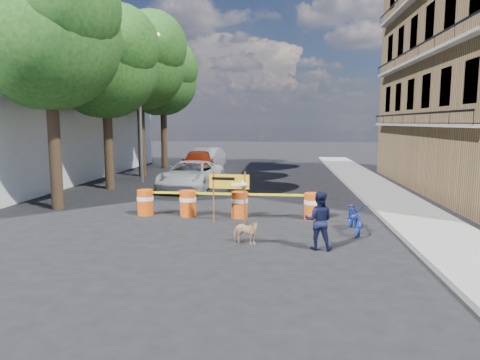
% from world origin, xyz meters
% --- Properties ---
extents(ground, '(120.00, 120.00, 0.00)m').
position_xyz_m(ground, '(0.00, 0.00, 0.00)').
color(ground, black).
rests_on(ground, ground).
extents(sidewalk_east, '(2.40, 40.00, 0.15)m').
position_xyz_m(sidewalk_east, '(6.20, 6.00, 0.07)').
color(sidewalk_east, gray).
rests_on(sidewalk_east, ground).
extents(white_building, '(8.00, 22.00, 6.00)m').
position_xyz_m(white_building, '(-13.00, 10.00, 3.00)').
color(white_building, silver).
rests_on(white_building, ground).
extents(tree_near, '(5.46, 5.20, 9.15)m').
position_xyz_m(tree_near, '(-6.73, 2.00, 6.36)').
color(tree_near, '#332316').
rests_on(tree_near, ground).
extents(tree_mid_a, '(5.25, 5.00, 8.68)m').
position_xyz_m(tree_mid_a, '(-6.74, 7.00, 6.01)').
color(tree_mid_a, '#332316').
rests_on(tree_mid_a, ground).
extents(tree_mid_b, '(5.67, 5.40, 9.62)m').
position_xyz_m(tree_mid_b, '(-6.73, 12.00, 6.71)').
color(tree_mid_b, '#332316').
rests_on(tree_mid_b, ground).
extents(tree_far, '(5.04, 4.80, 8.84)m').
position_xyz_m(tree_far, '(-6.74, 17.00, 6.22)').
color(tree_far, '#332316').
rests_on(tree_far, ground).
extents(streetlamp, '(1.25, 0.18, 8.00)m').
position_xyz_m(streetlamp, '(-5.93, 9.50, 4.38)').
color(streetlamp, gray).
rests_on(streetlamp, ground).
extents(barrel_far_left, '(0.58, 0.58, 0.90)m').
position_xyz_m(barrel_far_left, '(-3.16, 1.30, 0.47)').
color(barrel_far_left, red).
rests_on(barrel_far_left, ground).
extents(barrel_mid_left, '(0.58, 0.58, 0.90)m').
position_xyz_m(barrel_mid_left, '(-1.61, 1.26, 0.47)').
color(barrel_mid_left, red).
rests_on(barrel_mid_left, ground).
extents(barrel_mid_right, '(0.58, 0.58, 0.90)m').
position_xyz_m(barrel_mid_right, '(0.21, 1.20, 0.47)').
color(barrel_mid_right, red).
rests_on(barrel_mid_right, ground).
extents(barrel_far_right, '(0.58, 0.58, 0.90)m').
position_xyz_m(barrel_far_right, '(2.70, 1.17, 0.47)').
color(barrel_far_right, red).
rests_on(barrel_far_right, ground).
extents(detour_sign, '(1.32, 0.27, 1.70)m').
position_xyz_m(detour_sign, '(0.11, 0.35, 1.24)').
color(detour_sign, '#592D19').
rests_on(detour_sign, ground).
extents(pedestrian, '(0.81, 0.67, 1.52)m').
position_xyz_m(pedestrian, '(2.61, -2.30, 0.76)').
color(pedestrian, black).
rests_on(pedestrian, ground).
extents(bicycle, '(0.62, 0.92, 1.73)m').
position_xyz_m(bicycle, '(3.84, -0.40, 0.87)').
color(bicycle, '#132C9F').
rests_on(bicycle, ground).
extents(dog, '(0.88, 0.64, 0.68)m').
position_xyz_m(dog, '(0.68, -2.02, 0.34)').
color(dog, tan).
rests_on(dog, ground).
extents(suv_white, '(2.87, 5.21, 1.38)m').
position_xyz_m(suv_white, '(-2.80, 7.34, 0.69)').
color(suv_white, white).
rests_on(suv_white, ground).
extents(sedan_red, '(2.44, 4.85, 1.59)m').
position_xyz_m(sedan_red, '(-3.53, 12.86, 0.79)').
color(sedan_red, maroon).
rests_on(sedan_red, ground).
extents(sedan_silver, '(2.08, 4.82, 1.54)m').
position_xyz_m(sedan_silver, '(-3.50, 15.67, 0.77)').
color(sedan_silver, silver).
rests_on(sedan_silver, ground).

